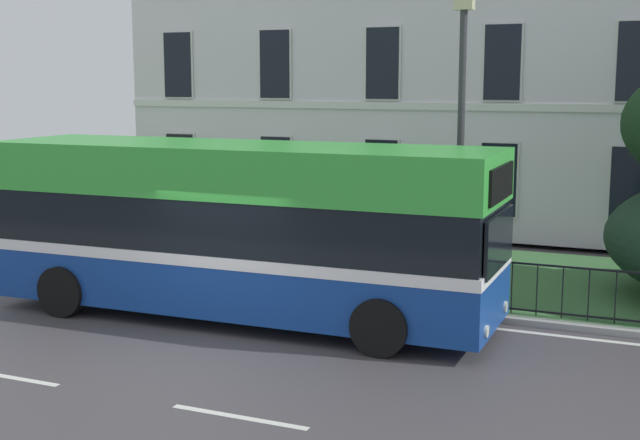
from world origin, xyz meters
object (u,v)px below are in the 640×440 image
at_px(single_decker_bus, 241,228).
at_px(street_lamp_post, 461,124).
at_px(georgian_townhouse, 428,24).
at_px(litter_bin, 109,236).

height_order(single_decker_bus, street_lamp_post, street_lamp_post).
xyz_separation_m(georgian_townhouse, single_decker_bus, (0.38, -13.02, -4.43)).
xyz_separation_m(single_decker_bus, street_lamp_post, (3.48, 2.38, 1.86)).
height_order(georgian_townhouse, litter_bin, georgian_townhouse).
bearing_deg(street_lamp_post, litter_bin, 177.65).
bearing_deg(single_decker_bus, street_lamp_post, 33.36).
relative_size(georgian_townhouse, street_lamp_post, 2.82).
bearing_deg(litter_bin, street_lamp_post, -2.35).
distance_m(georgian_townhouse, litter_bin, 12.54).
bearing_deg(street_lamp_post, single_decker_bus, -145.59).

